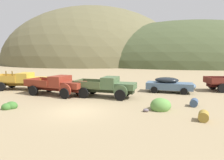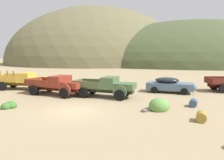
# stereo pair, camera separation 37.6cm
# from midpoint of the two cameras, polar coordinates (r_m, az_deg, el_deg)

# --- Properties ---
(ground_plane) EXTENTS (300.00, 300.00, 0.00)m
(ground_plane) POSITION_cam_midpoint_polar(r_m,az_deg,el_deg) (14.75, -10.71, -8.47)
(ground_plane) COLOR #998460
(hill_far_left) EXTENTS (76.29, 76.37, 47.71)m
(hill_far_left) POSITION_cam_midpoint_polar(r_m,az_deg,el_deg) (94.21, -5.03, 4.77)
(hill_far_left) COLOR brown
(hill_far_left) RESTS_ON ground
(hill_distant) EXTENTS (88.24, 58.22, 32.14)m
(hill_distant) POSITION_cam_midpoint_polar(r_m,az_deg,el_deg) (83.51, 20.06, 4.05)
(hill_distant) COLOR #424C2D
(hill_distant) RESTS_ON ground
(truck_faded_yellow) EXTENTS (5.78, 2.58, 2.16)m
(truck_faded_yellow) POSITION_cam_midpoint_polar(r_m,az_deg,el_deg) (24.99, -23.42, -0.19)
(truck_faded_yellow) COLOR brown
(truck_faded_yellow) RESTS_ON ground
(truck_rust_red) EXTENTS (6.28, 3.86, 1.89)m
(truck_rust_red) POSITION_cam_midpoint_polar(r_m,az_deg,el_deg) (20.43, -14.80, -1.36)
(truck_rust_red) COLOR #42140D
(truck_rust_red) RESTS_ON ground
(truck_weathered_green) EXTENTS (5.91, 3.25, 1.89)m
(truck_weathered_green) POSITION_cam_midpoint_polar(r_m,az_deg,el_deg) (18.82, -1.26, -1.87)
(truck_weathered_green) COLOR #232B1B
(truck_weathered_green) RESTS_ON ground
(car_chalk_blue) EXTENTS (5.13, 2.78, 1.57)m
(car_chalk_blue) POSITION_cam_midpoint_polar(r_m,az_deg,el_deg) (22.05, 15.48, -1.24)
(car_chalk_blue) COLOR slate
(car_chalk_blue) RESTS_ON ground
(oil_drum_by_truck) EXTENTS (0.82, 0.98, 0.57)m
(oil_drum_by_truck) POSITION_cam_midpoint_polar(r_m,az_deg,el_deg) (16.85, 21.17, -5.85)
(oil_drum_by_truck) COLOR #384C6B
(oil_drum_by_truck) RESTS_ON ground
(oil_drum_foreground) EXTENTS (0.84, 0.98, 0.60)m
(oil_drum_foreground) POSITION_cam_midpoint_polar(r_m,az_deg,el_deg) (13.45, 23.28, -9.16)
(oil_drum_foreground) COLOR olive
(oil_drum_foreground) RESTS_ON ground
(bush_back_edge) EXTENTS (0.99, 1.01, 0.65)m
(bush_back_edge) POSITION_cam_midpoint_polar(r_m,az_deg,el_deg) (16.91, -27.02, -6.54)
(bush_back_edge) COLOR #3D702D
(bush_back_edge) RESTS_ON ground
(bush_between_trucks) EXTENTS (1.52, 1.55, 1.13)m
(bush_between_trucks) POSITION_cam_midpoint_polar(r_m,az_deg,el_deg) (15.17, 12.66, -6.93)
(bush_between_trucks) COLOR #5B8E42
(bush_between_trucks) RESTS_ON ground
(bush_front_left) EXTENTS (1.34, 1.08, 1.11)m
(bush_front_left) POSITION_cam_midpoint_polar(r_m,az_deg,el_deg) (24.53, 16.15, -1.73)
(bush_front_left) COLOR olive
(bush_front_left) RESTS_ON ground
(rock_flat) EXTENTS (0.40, 0.33, 0.24)m
(rock_flat) POSITION_cam_midpoint_polar(r_m,az_deg,el_deg) (14.47, 8.62, -8.28)
(rock_flat) COLOR slate
(rock_flat) RESTS_ON ground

